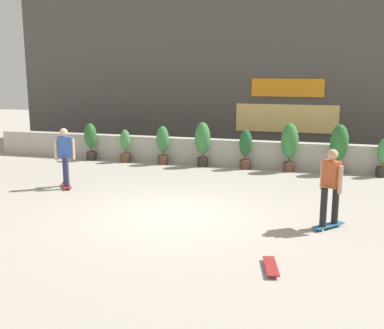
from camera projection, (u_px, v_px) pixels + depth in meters
The scene contains 14 objects.
ground_plane at pixel (174, 215), 10.75m from camera, with size 48.00×48.00×0.00m, color #A8A093.
planter_wall at pixel (227, 152), 16.31m from camera, with size 18.00×0.40×0.90m, color #B2ADA3.
building_backdrop at pixel (248, 71), 19.52m from camera, with size 20.00×2.08×6.50m.
potted_plant_0 at pixel (91, 139), 17.17m from camera, with size 0.45×0.45×1.37m.
potted_plant_1 at pixel (125, 145), 16.83m from camera, with size 0.36×0.36×1.18m.
potted_plant_2 at pixel (163, 143), 16.42m from camera, with size 0.44×0.44×1.35m.
potted_plant_3 at pixel (202, 141), 16.01m from camera, with size 0.53×0.53×1.53m.
potted_plant_4 at pixel (246, 147), 15.64m from camera, with size 0.43×0.43×1.32m.
potted_plant_5 at pixel (290, 143), 15.21m from camera, with size 0.56×0.56×1.59m.
potted_plant_6 at pixel (339, 145), 14.80m from camera, with size 0.57×0.57×1.61m.
potted_plant_7 at pixel (383, 157), 14.51m from camera, with size 0.36×0.36×1.19m.
skater_mid_plaza at pixel (331, 185), 9.68m from camera, with size 0.68×0.73×1.70m.
skater_by_wall_right at pixel (65, 155), 13.09m from camera, with size 0.63×0.77×1.70m.
skateboard_near_camera at pixel (271, 266), 7.81m from camera, with size 0.38×0.82×0.08m.
Camera 1 is at (3.21, -9.79, 3.29)m, focal length 43.70 mm.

